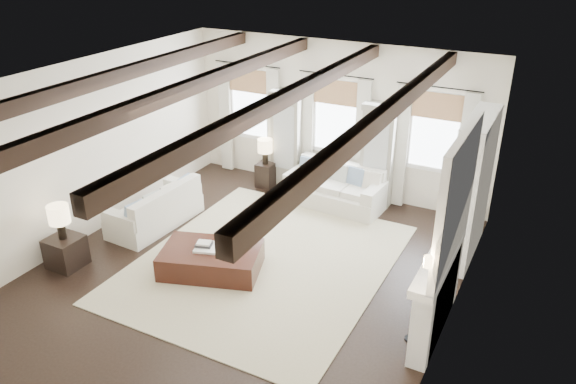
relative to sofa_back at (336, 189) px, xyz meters
The scene contains 15 objects.
ground 3.11m from the sofa_back, 96.02° to the right, with size 7.50×7.50×0.00m, color black.
room_shell 2.71m from the sofa_back, 79.01° to the right, with size 6.54×7.54×3.22m.
area_rug 2.66m from the sofa_back, 94.41° to the right, with size 3.98×4.77×0.02m, color #BFB593.
sofa_back is the anchor object (origin of this frame).
sofa_left 3.59m from the sofa_back, 137.99° to the right, with size 0.95×1.93×0.81m.
ottoman 3.37m from the sofa_back, 104.68° to the right, with size 1.60×1.00×0.42m, color black.
tray 3.35m from the sofa_back, 104.91° to the right, with size 0.50×0.38×0.04m, color white.
book_lower 3.40m from the sofa_back, 106.71° to the right, with size 0.26×0.20×0.04m, color #262628.
book_upper 3.41m from the sofa_back, 106.61° to the right, with size 0.22×0.17×0.03m, color beige.
side_table_front 5.26m from the sofa_back, 126.35° to the right, with size 0.53×0.53×0.53m, color black.
lamp_front 5.29m from the sofa_back, 126.35° to the right, with size 0.35×0.35×0.60m.
side_table_back 1.73m from the sofa_back, behind, with size 0.36×0.36×0.54m, color black.
lamp_back 1.82m from the sofa_back, behind, with size 0.32×0.32×0.56m.
candlestick_near 4.27m from the sofa_back, 52.91° to the right, with size 0.16×0.16×0.81m.
candlestick_far 3.75m from the sofa_back, 46.65° to the right, with size 0.14×0.14×0.71m.
Camera 1 is at (4.23, -6.60, 5.20)m, focal length 35.00 mm.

